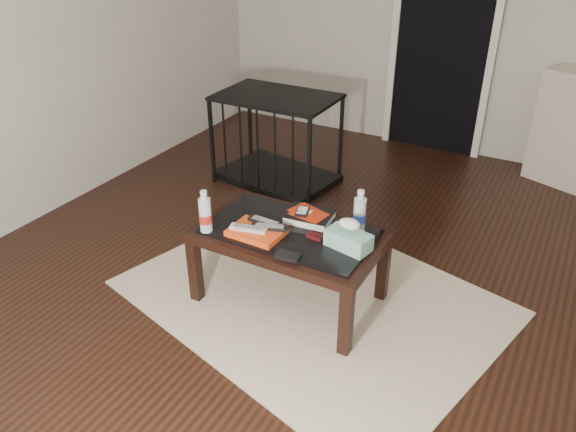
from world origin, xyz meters
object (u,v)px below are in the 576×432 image
object	(u,v)px
coffee_table	(289,240)
tissue_box	(348,240)
water_bottle_right	(360,211)
textbook	(309,216)
pet_crate	(277,154)
water_bottle_left	(205,211)

from	to	relation	value
coffee_table	tissue_box	xyz separation A→B (m)	(0.35, -0.01, 0.11)
coffee_table	water_bottle_right	distance (m)	0.41
coffee_table	water_bottle_right	size ratio (longest dim) A/B	4.20
textbook	water_bottle_right	xyz separation A→B (m)	(0.28, 0.03, 0.10)
textbook	water_bottle_right	bearing A→B (deg)	1.11
pet_crate	textbook	distance (m)	1.51
coffee_table	water_bottle_left	distance (m)	0.48
water_bottle_left	textbook	bearing A→B (deg)	40.23
pet_crate	textbook	bearing A→B (deg)	-43.84
water_bottle_right	tissue_box	bearing A→B (deg)	-83.51
coffee_table	tissue_box	size ratio (longest dim) A/B	4.35
pet_crate	water_bottle_left	distance (m)	1.66
textbook	water_bottle_left	size ratio (longest dim) A/B	1.05
pet_crate	water_bottle_right	distance (m)	1.68
pet_crate	water_bottle_left	world-z (taller)	pet_crate
pet_crate	textbook	world-z (taller)	pet_crate
pet_crate	water_bottle_right	world-z (taller)	pet_crate
textbook	tissue_box	bearing A→B (deg)	-33.03
textbook	coffee_table	bearing A→B (deg)	-112.56
pet_crate	tissue_box	xyz separation A→B (m)	(1.19, -1.35, 0.28)
pet_crate	tissue_box	distance (m)	1.82
textbook	water_bottle_right	size ratio (longest dim) A/B	1.05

